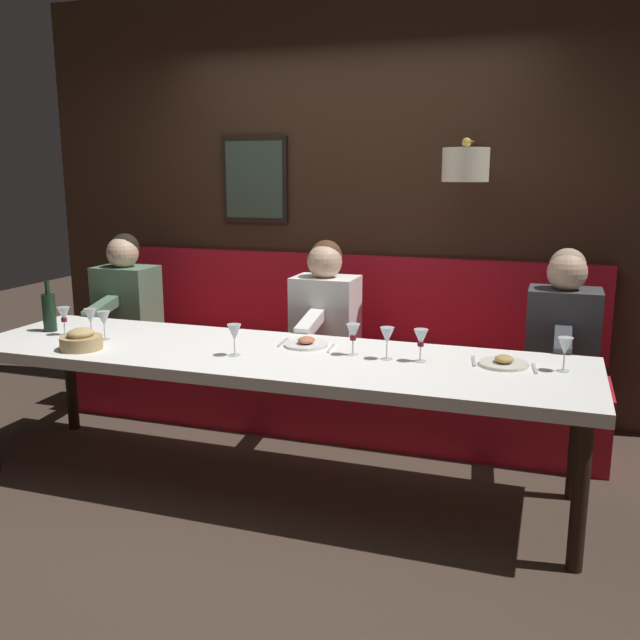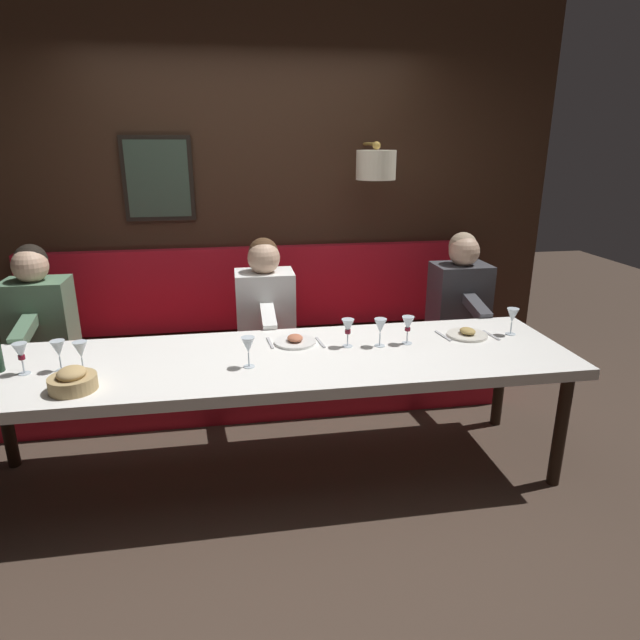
{
  "view_description": "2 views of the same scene",
  "coord_description": "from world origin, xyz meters",
  "px_view_note": "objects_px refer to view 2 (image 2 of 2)",
  "views": [
    {
      "loc": [
        -3.23,
        -1.38,
        1.67
      ],
      "look_at": [
        0.05,
        -0.27,
        0.92
      ],
      "focal_mm": 39.01,
      "sensor_mm": 36.0,
      "label": 1
    },
    {
      "loc": [
        -2.74,
        0.2,
        1.85
      ],
      "look_at": [
        0.05,
        -0.27,
        0.92
      ],
      "focal_mm": 30.38,
      "sensor_mm": 36.0,
      "label": 2
    }
  ],
  "objects_px": {
    "diner_middle": "(38,310)",
    "diner_nearest": "(460,290)",
    "wine_glass_4": "(81,351)",
    "wine_glass_3": "(512,316)",
    "wine_glass_7": "(58,349)",
    "wine_glass_1": "(21,352)",
    "diner_near": "(265,299)",
    "wine_glass_6": "(248,346)",
    "dining_table": "(273,366)",
    "wine_glass_2": "(380,327)",
    "wine_glass_5": "(408,325)",
    "wine_glass_0": "(348,327)",
    "bread_bowl": "(73,381)"
  },
  "relations": [
    {
      "from": "diner_middle",
      "to": "wine_glass_4",
      "type": "bearing_deg",
      "value": -152.28
    },
    {
      "from": "wine_glass_1",
      "to": "wine_glass_4",
      "type": "distance_m",
      "value": 0.29
    },
    {
      "from": "wine_glass_2",
      "to": "wine_glass_3",
      "type": "bearing_deg",
      "value": -85.82
    },
    {
      "from": "wine_glass_7",
      "to": "wine_glass_1",
      "type": "bearing_deg",
      "value": 92.84
    },
    {
      "from": "diner_middle",
      "to": "wine_glass_1",
      "type": "bearing_deg",
      "value": -167.58
    },
    {
      "from": "diner_middle",
      "to": "wine_glass_1",
      "type": "relative_size",
      "value": 4.82
    },
    {
      "from": "wine_glass_0",
      "to": "wine_glass_6",
      "type": "distance_m",
      "value": 0.6
    },
    {
      "from": "wine_glass_6",
      "to": "wine_glass_7",
      "type": "xyz_separation_m",
      "value": [
        0.11,
        0.95,
        0.0
      ]
    },
    {
      "from": "diner_nearest",
      "to": "wine_glass_4",
      "type": "bearing_deg",
      "value": 111.01
    },
    {
      "from": "diner_nearest",
      "to": "wine_glass_0",
      "type": "xyz_separation_m",
      "value": [
        -0.8,
        1.02,
        0.04
      ]
    },
    {
      "from": "diner_near",
      "to": "wine_glass_0",
      "type": "relative_size",
      "value": 4.82
    },
    {
      "from": "wine_glass_3",
      "to": "wine_glass_4",
      "type": "bearing_deg",
      "value": 94.06
    },
    {
      "from": "diner_nearest",
      "to": "bread_bowl",
      "type": "bearing_deg",
      "value": 115.33
    },
    {
      "from": "dining_table",
      "to": "diner_nearest",
      "type": "distance_m",
      "value": 1.7
    },
    {
      "from": "wine_glass_3",
      "to": "wine_glass_7",
      "type": "xyz_separation_m",
      "value": [
        -0.14,
        2.54,
        0.0
      ]
    },
    {
      "from": "diner_near",
      "to": "wine_glass_1",
      "type": "distance_m",
      "value": 1.57
    },
    {
      "from": "diner_middle",
      "to": "wine_glass_5",
      "type": "height_order",
      "value": "diner_middle"
    },
    {
      "from": "diner_middle",
      "to": "wine_glass_2",
      "type": "height_order",
      "value": "diner_middle"
    },
    {
      "from": "wine_glass_0",
      "to": "wine_glass_3",
      "type": "bearing_deg",
      "value": -87.87
    },
    {
      "from": "diner_middle",
      "to": "wine_glass_3",
      "type": "xyz_separation_m",
      "value": [
        -0.76,
        -2.91,
        0.04
      ]
    },
    {
      "from": "wine_glass_5",
      "to": "diner_middle",
      "type": "bearing_deg",
      "value": 70.22
    },
    {
      "from": "diner_middle",
      "to": "diner_nearest",
      "type": "bearing_deg",
      "value": -90.0
    },
    {
      "from": "dining_table",
      "to": "wine_glass_4",
      "type": "height_order",
      "value": "wine_glass_4"
    },
    {
      "from": "diner_nearest",
      "to": "wine_glass_5",
      "type": "relative_size",
      "value": 4.82
    },
    {
      "from": "wine_glass_0",
      "to": "wine_glass_7",
      "type": "bearing_deg",
      "value": 93.77
    },
    {
      "from": "diner_near",
      "to": "diner_nearest",
      "type": "bearing_deg",
      "value": -90.0
    },
    {
      "from": "wine_glass_3",
      "to": "bread_bowl",
      "type": "relative_size",
      "value": 0.75
    },
    {
      "from": "diner_middle",
      "to": "wine_glass_3",
      "type": "distance_m",
      "value": 3.01
    },
    {
      "from": "diner_near",
      "to": "wine_glass_3",
      "type": "distance_m",
      "value": 1.62
    },
    {
      "from": "wine_glass_0",
      "to": "wine_glass_4",
      "type": "height_order",
      "value": "same"
    },
    {
      "from": "wine_glass_0",
      "to": "wine_glass_2",
      "type": "xyz_separation_m",
      "value": [
        -0.02,
        -0.18,
        0.0
      ]
    },
    {
      "from": "diner_nearest",
      "to": "diner_near",
      "type": "xyz_separation_m",
      "value": [
        0.0,
        1.43,
        0.0
      ]
    },
    {
      "from": "diner_near",
      "to": "wine_glass_5",
      "type": "relative_size",
      "value": 4.82
    },
    {
      "from": "diner_middle",
      "to": "wine_glass_6",
      "type": "height_order",
      "value": "diner_middle"
    },
    {
      "from": "diner_nearest",
      "to": "diner_near",
      "type": "distance_m",
      "value": 1.43
    },
    {
      "from": "wine_glass_6",
      "to": "dining_table",
      "type": "bearing_deg",
      "value": -48.54
    },
    {
      "from": "wine_glass_1",
      "to": "wine_glass_7",
      "type": "relative_size",
      "value": 1.0
    },
    {
      "from": "wine_glass_4",
      "to": "wine_glass_5",
      "type": "relative_size",
      "value": 1.0
    },
    {
      "from": "diner_nearest",
      "to": "wine_glass_0",
      "type": "relative_size",
      "value": 4.82
    },
    {
      "from": "wine_glass_5",
      "to": "bread_bowl",
      "type": "xyz_separation_m",
      "value": [
        -0.34,
        1.75,
        -0.07
      ]
    },
    {
      "from": "wine_glass_2",
      "to": "bread_bowl",
      "type": "relative_size",
      "value": 0.75
    },
    {
      "from": "wine_glass_7",
      "to": "wine_glass_3",
      "type": "bearing_deg",
      "value": -86.89
    },
    {
      "from": "wine_glass_4",
      "to": "wine_glass_3",
      "type": "bearing_deg",
      "value": -85.94
    },
    {
      "from": "wine_glass_2",
      "to": "wine_glass_3",
      "type": "distance_m",
      "value": 0.84
    },
    {
      "from": "wine_glass_4",
      "to": "wine_glass_5",
      "type": "xyz_separation_m",
      "value": [
        0.12,
        -1.75,
        -0.0
      ]
    },
    {
      "from": "wine_glass_2",
      "to": "diner_near",
      "type": "bearing_deg",
      "value": 36.11
    },
    {
      "from": "wine_glass_1",
      "to": "wine_glass_2",
      "type": "xyz_separation_m",
      "value": [
        0.09,
        -1.87,
        0.0
      ]
    },
    {
      "from": "wine_glass_3",
      "to": "wine_glass_5",
      "type": "xyz_separation_m",
      "value": [
        -0.05,
        0.67,
        -0.0
      ]
    },
    {
      "from": "wine_glass_1",
      "to": "wine_glass_6",
      "type": "xyz_separation_m",
      "value": [
        -0.1,
        -1.12,
        0.0
      ]
    },
    {
      "from": "dining_table",
      "to": "bread_bowl",
      "type": "bearing_deg",
      "value": 105.2
    }
  ]
}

